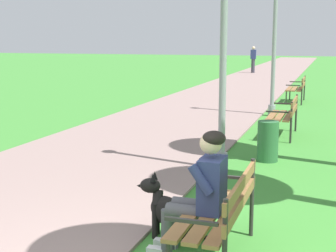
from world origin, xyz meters
name	(u,v)px	position (x,y,z in m)	size (l,w,h in m)	color
paved_path	(261,77)	(-2.21, 24.00, 0.02)	(3.93, 60.00, 0.04)	gray
park_bench_near	(221,209)	(0.63, 1.15, 0.51)	(0.55, 1.50, 0.85)	olive
park_bench_mid	(285,113)	(0.62, 7.54, 0.51)	(0.55, 1.50, 0.85)	olive
park_bench_far	(298,87)	(0.46, 13.57, 0.51)	(0.55, 1.50, 0.85)	olive
person_seated_on_near_bench	(201,189)	(0.42, 1.18, 0.68)	(0.74, 0.49, 1.25)	#4C4C51
dog_black	(172,214)	(0.02, 1.52, 0.26)	(0.83, 0.33, 0.71)	black
lamp_post_near	(224,32)	(-0.07, 4.31, 2.19)	(0.24, 0.24, 4.23)	gray
lamp_post_mid	(275,31)	(0.01, 10.38, 2.30)	(0.24, 0.24, 4.46)	gray
litter_bin	(268,141)	(0.55, 5.20, 0.35)	(0.36, 0.36, 0.70)	#2D6638
pedestrian_distant	(253,60)	(-3.14, 27.14, 0.84)	(0.32, 0.22, 1.65)	#383842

